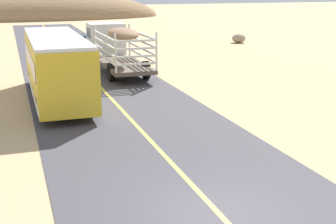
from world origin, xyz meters
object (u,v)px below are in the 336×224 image
bus (57,66)px  livestock_truck (112,42)px  car_far (80,45)px  boulder_near_shoulder (239,38)px

bus → livestock_truck: bearing=60.9°
car_far → bus: bearing=-102.2°
livestock_truck → car_far: livestock_truck is taller
livestock_truck → bus: bearing=-119.1°
bus → boulder_near_shoulder: size_ratio=7.41×
car_far → boulder_near_shoulder: 16.08m
bus → boulder_near_shoulder: 26.86m
bus → boulder_near_shoulder: bearing=43.3°
livestock_truck → boulder_near_shoulder: size_ratio=7.18×
livestock_truck → bus: size_ratio=0.97×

